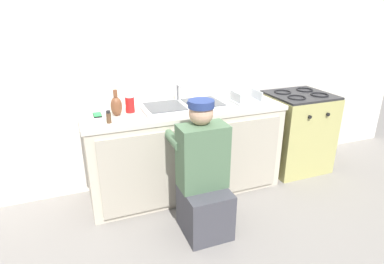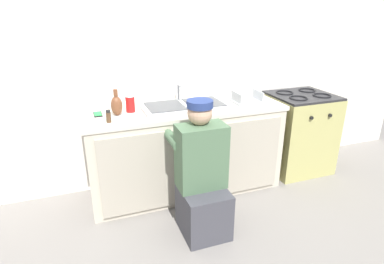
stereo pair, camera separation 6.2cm
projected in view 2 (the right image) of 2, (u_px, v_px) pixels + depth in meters
name	position (u px, v px, depth m)	size (l,w,h in m)	color
ground_plane	(196.00, 203.00, 3.06)	(12.00, 12.00, 0.00)	gray
back_wall	(173.00, 61.00, 3.18)	(6.00, 0.10, 2.50)	silver
counter_cabinet	(185.00, 152.00, 3.16)	(1.86, 0.62, 0.83)	beige
countertop	(185.00, 110.00, 3.02)	(1.90, 0.62, 0.04)	beige
sink_double_basin	(185.00, 106.00, 3.00)	(0.80, 0.44, 0.19)	silver
stove_range	(298.00, 132.00, 3.59)	(0.66, 0.62, 0.89)	tan
plumber_person	(202.00, 180.00, 2.55)	(0.42, 0.61, 1.10)	#3F3F47
cell_phone	(98.00, 114.00, 2.80)	(0.07, 0.14, 0.01)	black
dish_rack_tray	(247.00, 100.00, 3.16)	(0.28, 0.22, 0.11)	#B2B7BC
soda_cup_red	(130.00, 104.00, 2.86)	(0.08, 0.08, 0.15)	red
spice_bottle_pepper	(108.00, 116.00, 2.60)	(0.04, 0.04, 0.10)	#513823
vase_decorative	(117.00, 105.00, 2.76)	(0.10, 0.10, 0.23)	brown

